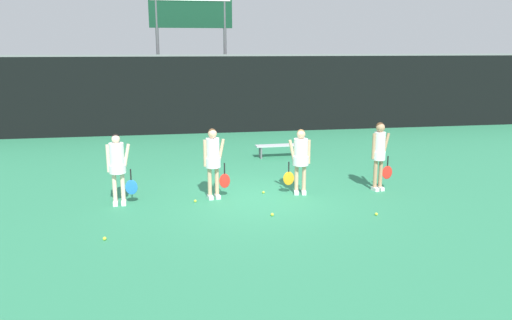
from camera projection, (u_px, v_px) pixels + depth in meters
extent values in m
plane|color=#2D7F56|center=(256.00, 197.00, 12.42)|extent=(140.00, 140.00, 0.00)
cube|color=black|center=(217.00, 95.00, 21.22)|extent=(60.00, 0.06, 3.25)
cube|color=slate|center=(217.00, 55.00, 20.85)|extent=(60.00, 0.08, 0.08)
cylinder|color=#515156|center=(158.00, 63.00, 21.98)|extent=(0.14, 0.14, 5.87)
cylinder|color=#515156|center=(225.00, 63.00, 22.48)|extent=(0.14, 0.14, 5.87)
cube|color=#0F3823|center=(191.00, 11.00, 21.73)|extent=(3.62, 0.12, 1.43)
cube|color=#B2B2B7|center=(281.00, 145.00, 16.76)|extent=(1.72, 0.41, 0.04)
cylinder|color=slate|center=(300.00, 150.00, 17.06)|extent=(0.06, 0.06, 0.39)
cylinder|color=slate|center=(302.00, 151.00, 16.82)|extent=(0.06, 0.06, 0.39)
cylinder|color=slate|center=(260.00, 152.00, 16.78)|extent=(0.06, 0.06, 0.39)
cylinder|color=slate|center=(261.00, 153.00, 16.54)|extent=(0.06, 0.06, 0.39)
cylinder|color=beige|center=(123.00, 188.00, 11.74)|extent=(0.10, 0.10, 0.80)
cylinder|color=beige|center=(115.00, 188.00, 11.70)|extent=(0.10, 0.10, 0.80)
cube|color=white|center=(124.00, 203.00, 11.79)|extent=(0.12, 0.25, 0.09)
cube|color=white|center=(116.00, 203.00, 11.75)|extent=(0.12, 0.25, 0.09)
cylinder|color=white|center=(118.00, 169.00, 11.61)|extent=(0.39, 0.39, 0.20)
cylinder|color=white|center=(117.00, 157.00, 11.55)|extent=(0.34, 0.34, 0.68)
sphere|color=beige|center=(116.00, 139.00, 11.46)|extent=(0.19, 0.19, 0.19)
sphere|color=black|center=(116.00, 138.00, 11.47)|extent=(0.18, 0.18, 0.18)
cylinder|color=beige|center=(126.00, 158.00, 11.60)|extent=(0.21, 0.09, 0.65)
cylinder|color=beige|center=(108.00, 158.00, 11.51)|extent=(0.08, 0.08, 0.64)
cylinder|color=black|center=(131.00, 174.00, 11.69)|extent=(0.03, 0.03, 0.26)
ellipsoid|color=blue|center=(131.00, 187.00, 11.76)|extent=(0.28, 0.03, 0.36)
cylinder|color=tan|center=(217.00, 182.00, 12.23)|extent=(0.10, 0.10, 0.82)
cylinder|color=tan|center=(210.00, 182.00, 12.17)|extent=(0.10, 0.10, 0.82)
cube|color=white|center=(217.00, 196.00, 12.29)|extent=(0.15, 0.25, 0.09)
cube|color=white|center=(210.00, 197.00, 12.23)|extent=(0.15, 0.25, 0.09)
cylinder|color=white|center=(213.00, 162.00, 12.09)|extent=(0.38, 0.38, 0.24)
cylinder|color=white|center=(213.00, 152.00, 12.04)|extent=(0.33, 0.33, 0.68)
sphere|color=tan|center=(212.00, 134.00, 11.94)|extent=(0.21, 0.21, 0.21)
sphere|color=#4C331E|center=(212.00, 133.00, 11.95)|extent=(0.20, 0.20, 0.20)
cylinder|color=tan|center=(221.00, 152.00, 12.10)|extent=(0.22, 0.11, 0.65)
cylinder|color=tan|center=(205.00, 153.00, 11.98)|extent=(0.08, 0.08, 0.64)
cylinder|color=black|center=(225.00, 168.00, 12.20)|extent=(0.03, 0.03, 0.27)
ellipsoid|color=red|center=(225.00, 181.00, 12.27)|extent=(0.27, 0.03, 0.37)
cylinder|color=tan|center=(304.00, 179.00, 12.59)|extent=(0.10, 0.10, 0.78)
cylinder|color=tan|center=(296.00, 179.00, 12.59)|extent=(0.10, 0.10, 0.78)
cube|color=white|center=(304.00, 192.00, 12.64)|extent=(0.15, 0.26, 0.09)
cube|color=white|center=(296.00, 192.00, 12.64)|extent=(0.15, 0.26, 0.09)
cylinder|color=white|center=(301.00, 161.00, 12.49)|extent=(0.40, 0.40, 0.23)
cylinder|color=white|center=(301.00, 151.00, 12.43)|extent=(0.35, 0.35, 0.64)
sphere|color=tan|center=(301.00, 134.00, 12.34)|extent=(0.21, 0.21, 0.21)
sphere|color=olive|center=(301.00, 133.00, 12.35)|extent=(0.20, 0.20, 0.20)
cylinder|color=tan|center=(292.00, 152.00, 12.44)|extent=(0.21, 0.11, 0.61)
cylinder|color=tan|center=(309.00, 152.00, 12.43)|extent=(0.08, 0.08, 0.60)
cylinder|color=black|center=(289.00, 167.00, 12.50)|extent=(0.03, 0.03, 0.25)
ellipsoid|color=orange|center=(289.00, 178.00, 12.57)|extent=(0.28, 0.03, 0.35)
cylinder|color=tan|center=(380.00, 174.00, 12.93)|extent=(0.10, 0.10, 0.84)
cylinder|color=tan|center=(375.00, 175.00, 12.88)|extent=(0.10, 0.10, 0.84)
cube|color=white|center=(380.00, 188.00, 12.98)|extent=(0.14, 0.25, 0.09)
cube|color=white|center=(375.00, 189.00, 12.93)|extent=(0.14, 0.25, 0.09)
cylinder|color=white|center=(379.00, 156.00, 12.79)|extent=(0.33, 0.33, 0.22)
cylinder|color=white|center=(379.00, 145.00, 12.73)|extent=(0.28, 0.28, 0.69)
sphere|color=tan|center=(380.00, 128.00, 12.63)|extent=(0.23, 0.23, 0.23)
sphere|color=#4C331E|center=(380.00, 126.00, 12.64)|extent=(0.21, 0.21, 0.21)
cylinder|color=tan|center=(386.00, 145.00, 12.79)|extent=(0.22, 0.11, 0.65)
cylinder|color=tan|center=(374.00, 146.00, 12.68)|extent=(0.08, 0.08, 0.65)
cylinder|color=black|center=(388.00, 161.00, 12.89)|extent=(0.03, 0.03, 0.26)
ellipsoid|color=red|center=(387.00, 172.00, 12.96)|extent=(0.28, 0.03, 0.36)
sphere|color=#CCE033|center=(376.00, 214.00, 11.03)|extent=(0.07, 0.07, 0.07)
sphere|color=#CCE033|center=(195.00, 201.00, 11.97)|extent=(0.06, 0.06, 0.06)
sphere|color=#CCE033|center=(272.00, 215.00, 11.00)|extent=(0.07, 0.07, 0.07)
sphere|color=#CCE033|center=(105.00, 239.00, 9.62)|extent=(0.07, 0.07, 0.07)
sphere|color=#CCE033|center=(263.00, 192.00, 12.68)|extent=(0.06, 0.06, 0.06)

